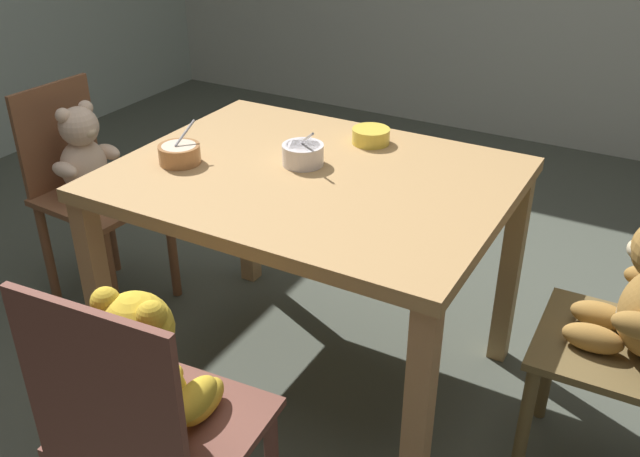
{
  "coord_description": "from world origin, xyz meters",
  "views": [
    {
      "loc": [
        0.95,
        -1.64,
        1.61
      ],
      "look_at": [
        0.0,
        0.05,
        0.55
      ],
      "focal_mm": 39.48,
      "sensor_mm": 36.0,
      "label": 1
    }
  ],
  "objects_px": {
    "teddy_chair_near_left": "(88,173)",
    "porridge_bowl_white_center": "(303,154)",
    "dining_table": "(312,203)",
    "porridge_bowl_terracotta_near_left": "(180,154)",
    "teddy_chair_near_front": "(148,400)",
    "porridge_bowl_yellow_far_center": "(371,136)"
  },
  "relations": [
    {
      "from": "teddy_chair_near_front",
      "to": "porridge_bowl_white_center",
      "type": "bearing_deg",
      "value": 3.94
    },
    {
      "from": "porridge_bowl_white_center",
      "to": "porridge_bowl_yellow_far_center",
      "type": "xyz_separation_m",
      "value": [
        0.1,
        0.25,
        -0.01
      ]
    },
    {
      "from": "teddy_chair_near_front",
      "to": "porridge_bowl_terracotta_near_left",
      "type": "distance_m",
      "value": 0.86
    },
    {
      "from": "porridge_bowl_yellow_far_center",
      "to": "porridge_bowl_terracotta_near_left",
      "type": "relative_size",
      "value": 0.9
    },
    {
      "from": "dining_table",
      "to": "teddy_chair_near_front",
      "type": "height_order",
      "value": "teddy_chair_near_front"
    },
    {
      "from": "teddy_chair_near_left",
      "to": "porridge_bowl_yellow_far_center",
      "type": "xyz_separation_m",
      "value": [
        1.01,
        0.28,
        0.24
      ]
    },
    {
      "from": "teddy_chair_near_front",
      "to": "porridge_bowl_yellow_far_center",
      "type": "distance_m",
      "value": 1.15
    },
    {
      "from": "dining_table",
      "to": "porridge_bowl_yellow_far_center",
      "type": "relative_size",
      "value": 9.39
    },
    {
      "from": "teddy_chair_near_left",
      "to": "porridge_bowl_terracotta_near_left",
      "type": "height_order",
      "value": "porridge_bowl_terracotta_near_left"
    },
    {
      "from": "dining_table",
      "to": "porridge_bowl_terracotta_near_left",
      "type": "distance_m",
      "value": 0.43
    },
    {
      "from": "porridge_bowl_white_center",
      "to": "porridge_bowl_terracotta_near_left",
      "type": "xyz_separation_m",
      "value": [
        -0.33,
        -0.17,
        -0.0
      ]
    },
    {
      "from": "porridge_bowl_white_center",
      "to": "porridge_bowl_yellow_far_center",
      "type": "relative_size",
      "value": 1.03
    },
    {
      "from": "teddy_chair_near_left",
      "to": "porridge_bowl_white_center",
      "type": "distance_m",
      "value": 0.94
    },
    {
      "from": "porridge_bowl_yellow_far_center",
      "to": "porridge_bowl_white_center",
      "type": "bearing_deg",
      "value": -112.38
    },
    {
      "from": "teddy_chair_near_front",
      "to": "porridge_bowl_white_center",
      "type": "xyz_separation_m",
      "value": [
        -0.13,
        0.87,
        0.22
      ]
    },
    {
      "from": "teddy_chair_near_left",
      "to": "porridge_bowl_white_center",
      "type": "height_order",
      "value": "porridge_bowl_white_center"
    },
    {
      "from": "porridge_bowl_yellow_far_center",
      "to": "porridge_bowl_terracotta_near_left",
      "type": "distance_m",
      "value": 0.61
    },
    {
      "from": "dining_table",
      "to": "teddy_chair_near_left",
      "type": "bearing_deg",
      "value": 179.3
    },
    {
      "from": "teddy_chair_near_front",
      "to": "porridge_bowl_yellow_far_center",
      "type": "bearing_deg",
      "value": -3.19
    },
    {
      "from": "teddy_chair_near_left",
      "to": "teddy_chair_near_front",
      "type": "relative_size",
      "value": 0.96
    },
    {
      "from": "teddy_chair_near_left",
      "to": "porridge_bowl_yellow_far_center",
      "type": "distance_m",
      "value": 1.08
    },
    {
      "from": "dining_table",
      "to": "porridge_bowl_white_center",
      "type": "xyz_separation_m",
      "value": [
        -0.05,
        0.04,
        0.13
      ]
    }
  ]
}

